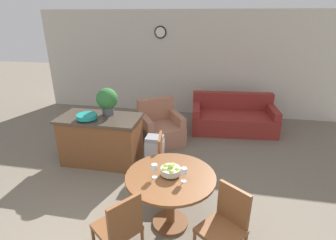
% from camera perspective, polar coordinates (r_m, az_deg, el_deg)
% --- Properties ---
extents(wall_back, '(8.00, 0.09, 2.70)m').
position_cam_1_polar(wall_back, '(7.13, 3.67, 12.10)').
color(wall_back, beige).
rests_on(wall_back, ground_plane).
extents(dining_table, '(1.11, 1.11, 0.75)m').
position_cam_1_polar(dining_table, '(3.35, 0.55, -14.36)').
color(dining_table, brown).
rests_on(dining_table, ground_plane).
extents(dining_chair_near_left, '(0.59, 0.59, 0.90)m').
position_cam_1_polar(dining_chair_near_left, '(2.99, -10.42, -21.79)').
color(dining_chair_near_left, brown).
rests_on(dining_chair_near_left, ground_plane).
extents(dining_chair_near_right, '(0.59, 0.59, 0.90)m').
position_cam_1_polar(dining_chair_near_right, '(3.05, 12.40, -21.07)').
color(dining_chair_near_right, brown).
rests_on(dining_chair_near_right, ground_plane).
extents(dining_chair_far_side, '(0.47, 0.47, 0.90)m').
position_cam_1_polar(dining_chair_far_side, '(4.05, 0.00, -8.56)').
color(dining_chair_far_side, brown).
rests_on(dining_chair_far_side, ground_plane).
extents(fruit_bowl, '(0.24, 0.24, 0.16)m').
position_cam_1_polar(fruit_bowl, '(3.21, 0.55, -10.86)').
color(fruit_bowl, '#B7B29E').
rests_on(fruit_bowl, dining_table).
extents(wine_glass_left, '(0.07, 0.07, 0.18)m').
position_cam_1_polar(wine_glass_left, '(3.15, -2.97, -10.37)').
color(wine_glass_left, silver).
rests_on(wine_glass_left, dining_table).
extents(wine_glass_right, '(0.07, 0.07, 0.18)m').
position_cam_1_polar(wine_glass_right, '(3.08, 3.50, -11.16)').
color(wine_glass_right, silver).
rests_on(wine_glass_right, dining_table).
extents(kitchen_island, '(1.44, 0.74, 0.89)m').
position_cam_1_polar(kitchen_island, '(4.95, -14.30, -4.13)').
color(kitchen_island, brown).
rests_on(kitchen_island, ground_plane).
extents(teal_bowl, '(0.35, 0.35, 0.10)m').
position_cam_1_polar(teal_bowl, '(4.69, -17.26, 0.75)').
color(teal_bowl, teal).
rests_on(teal_bowl, kitchen_island).
extents(potted_plant, '(0.38, 0.38, 0.49)m').
position_cam_1_polar(potted_plant, '(4.77, -13.11, 4.26)').
color(potted_plant, '#4C4C51').
rests_on(potted_plant, kitchen_island).
extents(trash_bin, '(0.30, 0.26, 0.64)m').
position_cam_1_polar(trash_bin, '(4.61, -2.87, -7.25)').
color(trash_bin, '#9E9EA3').
rests_on(trash_bin, ground_plane).
extents(couch, '(1.99, 1.14, 0.82)m').
position_cam_1_polar(couch, '(6.40, 13.91, 0.40)').
color(couch, maroon).
rests_on(couch, ground_plane).
extents(armchair, '(1.16, 1.18, 0.88)m').
position_cam_1_polar(armchair, '(5.66, -1.71, -1.69)').
color(armchair, '#A87056').
rests_on(armchair, ground_plane).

